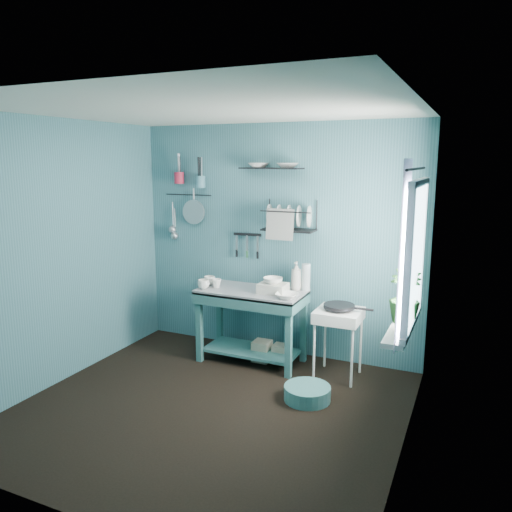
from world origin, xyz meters
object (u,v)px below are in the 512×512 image
at_px(colander, 194,212).
at_px(mug_left, 204,284).
at_px(mug_mid, 216,283).
at_px(hotplate_stand, 338,343).
at_px(soap_bottle, 296,276).
at_px(utensil_cup_magenta, 179,178).
at_px(storage_tin_large, 262,351).
at_px(dish_rack, 289,216).
at_px(mug_right, 209,281).
at_px(wash_tub, 273,288).
at_px(utensil_cup_teal, 201,182).
at_px(potted_plant, 405,296).
at_px(work_counter, 251,326).
at_px(water_bottle, 306,277).
at_px(storage_tin_small, 280,354).
at_px(floor_basin, 307,393).
at_px(frying_pan, 339,306).

bearing_deg(colander, mug_left, -51.25).
relative_size(mug_mid, hotplate_stand, 0.15).
xyz_separation_m(soap_bottle, colander, (-1.31, 0.16, 0.59)).
bearing_deg(utensil_cup_magenta, storage_tin_large, -13.41).
bearing_deg(dish_rack, storage_tin_large, -130.10).
distance_m(mug_left, dish_rack, 1.15).
relative_size(mug_right, wash_tub, 0.44).
xyz_separation_m(mug_left, mug_right, (-0.02, 0.16, 0.00)).
relative_size(soap_bottle, colander, 1.07).
bearing_deg(wash_tub, storage_tin_large, 154.98).
bearing_deg(hotplate_stand, utensil_cup_magenta, 172.13).
distance_m(utensil_cup_teal, storage_tin_large, 1.99).
bearing_deg(potted_plant, hotplate_stand, 140.05).
bearing_deg(storage_tin_large, dish_rack, 48.00).
bearing_deg(soap_bottle, storage_tin_large, -154.89).
height_order(hotplate_stand, colander, colander).
height_order(work_counter, soap_bottle, soap_bottle).
distance_m(water_bottle, utensil_cup_teal, 1.61).
xyz_separation_m(mug_mid, dish_rack, (0.68, 0.34, 0.72)).
height_order(work_counter, wash_tub, wash_tub).
xyz_separation_m(mug_left, utensil_cup_teal, (-0.30, 0.49, 1.04)).
bearing_deg(mug_mid, storage_tin_small, 11.63).
relative_size(water_bottle, utensil_cup_teal, 2.15).
bearing_deg(work_counter, mug_mid, -165.78).
height_order(mug_mid, floor_basin, mug_mid).
bearing_deg(hotplate_stand, work_counter, -178.71).
relative_size(frying_pan, utensil_cup_magenta, 2.31).
xyz_separation_m(mug_right, soap_bottle, (0.92, 0.20, 0.10)).
xyz_separation_m(mug_mid, storage_tin_small, (0.68, 0.14, -0.73)).
bearing_deg(frying_pan, utensil_cup_magenta, 170.61).
xyz_separation_m(dish_rack, floor_basin, (0.52, -0.88, -1.48)).
bearing_deg(potted_plant, floor_basin, -177.83).
relative_size(work_counter, utensil_cup_magenta, 8.51).
xyz_separation_m(work_counter, colander, (-0.89, 0.36, 1.13)).
height_order(work_counter, storage_tin_small, work_counter).
bearing_deg(colander, storage_tin_large, -17.12).
bearing_deg(soap_bottle, wash_tub, -127.69).
bearing_deg(soap_bottle, mug_right, -167.74).
xyz_separation_m(water_bottle, frying_pan, (0.42, -0.22, -0.20)).
relative_size(hotplate_stand, utensil_cup_teal, 5.29).
distance_m(frying_pan, storage_tin_large, 1.04).
xyz_separation_m(frying_pan, dish_rack, (-0.63, 0.28, 0.82)).
xyz_separation_m(utensil_cup_magenta, storage_tin_small, (1.36, -0.25, -1.81)).
relative_size(frying_pan, floor_basin, 0.72).
xyz_separation_m(wash_tub, frying_pan, (0.69, 0.02, -0.11)).
distance_m(potted_plant, storage_tin_large, 1.88).
xyz_separation_m(soap_bottle, storage_tin_large, (-0.32, -0.15, -0.82)).
xyz_separation_m(hotplate_stand, utensil_cup_magenta, (-2.00, 0.33, 1.57)).
height_order(mug_left, mug_mid, mug_left).
bearing_deg(mug_right, storage_tin_large, 4.76).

